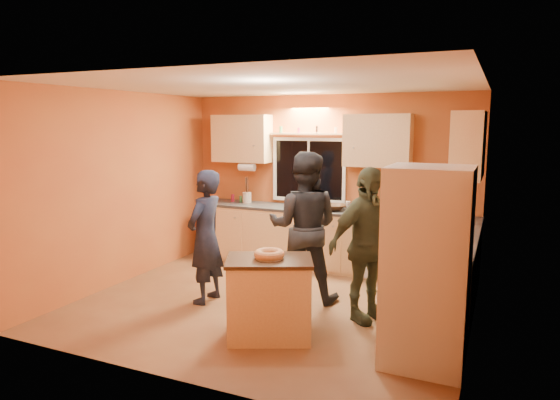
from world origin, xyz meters
The scene contains 14 objects.
ground centered at (0.00, 0.00, 0.00)m, with size 4.50×4.50×0.00m, color brown.
room_shell centered at (0.12, 0.41, 1.62)m, with size 4.54×4.04×2.61m.
back_counter centered at (0.01, 1.70, 0.45)m, with size 4.23×0.62×0.90m.
right_counter centered at (1.95, 0.50, 0.45)m, with size 0.62×1.84×0.90m.
refrigerator centered at (1.89, -0.80, 0.90)m, with size 0.72×0.70×1.80m, color silver.
island centered at (0.38, -0.89, 0.42)m, with size 1.02×0.88×0.83m.
bundt_pastry centered at (0.38, -0.89, 0.87)m, with size 0.31×0.31×0.09m, color tan.
person_left centered at (-0.78, -0.25, 0.81)m, with size 0.59×0.39×1.62m, color black.
person_center centered at (0.28, 0.30, 0.92)m, with size 0.89×0.69×1.83m, color black.
person_right centered at (1.14, -0.03, 0.85)m, with size 1.00×0.42×1.71m, color #313622.
mixing_bowl centered at (0.21, 1.66, 0.94)m, with size 0.36×0.36×0.09m, color black.
utensil_crock centered at (-1.28, 1.77, 0.99)m, with size 0.14×0.14×0.17m, color beige.
potted_plant centered at (1.92, -0.15, 1.06)m, with size 0.29×0.25×0.32m, color gray.
red_box centered at (1.88, 1.06, 0.94)m, with size 0.16×0.12×0.07m, color #A91A30.
Camera 1 is at (2.45, -5.26, 2.17)m, focal length 32.00 mm.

